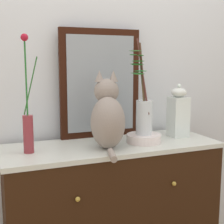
{
  "coord_description": "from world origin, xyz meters",
  "views": [
    {
      "loc": [
        -0.64,
        -1.62,
        1.3
      ],
      "look_at": [
        0.0,
        0.0,
        1.03
      ],
      "focal_mm": 51.51,
      "sensor_mm": 36.0,
      "label": 1
    }
  ],
  "objects": [
    {
      "name": "vase_slim_green",
      "position": [
        -0.45,
        -0.01,
        1.0
      ],
      "size": [
        0.08,
        0.05,
        0.59
      ],
      "color": "maroon",
      "rests_on": "sideboard"
    },
    {
      "name": "vase_glass_clear",
      "position": [
        0.18,
        -0.04,
        1.03
      ],
      "size": [
        0.17,
        0.12,
        0.53
      ],
      "color": "silver",
      "rests_on": "bowl_porcelain"
    },
    {
      "name": "mirror_leaning",
      "position": [
        0.01,
        0.2,
        1.18
      ],
      "size": [
        0.5,
        0.03,
        0.65
      ],
      "color": "black",
      "rests_on": "sideboard"
    },
    {
      "name": "cat_sitting",
      "position": [
        -0.05,
        -0.06,
        1.02
      ],
      "size": [
        0.23,
        0.39,
        0.41
      ],
      "color": "gray",
      "rests_on": "sideboard"
    },
    {
      "name": "wall_back",
      "position": [
        0.0,
        0.3,
        1.3
      ],
      "size": [
        4.4,
        0.08,
        2.6
      ],
      "primitive_type": "cube",
      "color": "silver",
      "rests_on": "ground_plane"
    },
    {
      "name": "sideboard",
      "position": [
        0.0,
        -0.0,
        0.43
      ],
      "size": [
        1.2,
        0.46,
        0.85
      ],
      "color": "black",
      "rests_on": "ground_plane"
    },
    {
      "name": "bowl_porcelain",
      "position": [
        0.18,
        -0.03,
        0.88
      ],
      "size": [
        0.2,
        0.2,
        0.05
      ],
      "primitive_type": "cylinder",
      "color": "white",
      "rests_on": "sideboard"
    },
    {
      "name": "jar_lidded_porcelain",
      "position": [
        0.44,
        0.03,
        1.0
      ],
      "size": [
        0.1,
        0.1,
        0.32
      ],
      "color": "white",
      "rests_on": "sideboard"
    }
  ]
}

